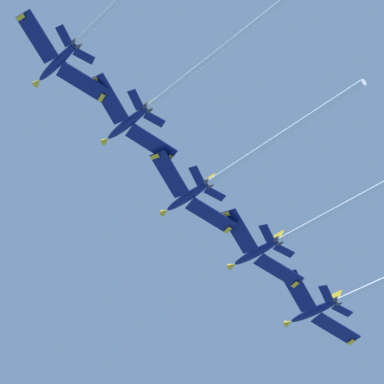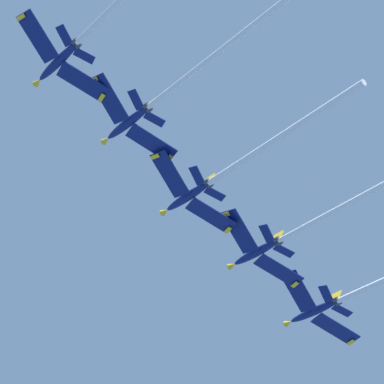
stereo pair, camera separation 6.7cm
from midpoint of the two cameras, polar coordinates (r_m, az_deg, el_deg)
jet_far_left at (r=138.91m, az=-6.26°, el=11.39°), size 19.62×46.33×26.59m
jet_inner_left at (r=140.04m, az=-1.65°, el=6.76°), size 19.86×46.13×28.27m
jet_centre at (r=143.13m, az=2.48°, el=1.49°), size 19.57×41.63×25.34m
jet_inner_right at (r=147.54m, az=7.32°, el=-2.46°), size 19.79×48.61×29.84m
jet_far_right at (r=154.48m, az=11.25°, el=-6.53°), size 19.57×44.99×26.37m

